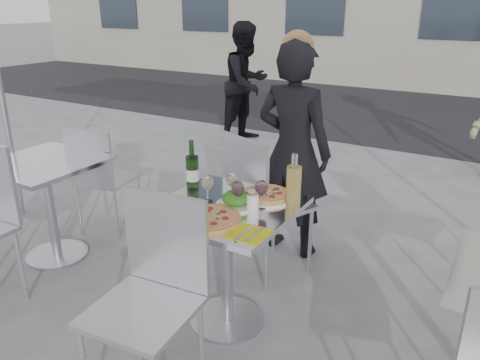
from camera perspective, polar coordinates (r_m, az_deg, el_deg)
The scene contains 21 objects.
ground at distance 2.91m, azimuth -1.58°, elevation -16.79°, with size 80.00×80.00×0.00m, color slate.
street_asphalt at distance 8.72m, azimuth 22.05°, elevation 7.53°, with size 24.00×5.00×0.00m, color black.
main_table at distance 2.62m, azimuth -1.69°, elevation -7.39°, with size 0.72×0.72×0.75m.
side_table_left at distance 3.58m, azimuth -22.43°, elevation -1.04°, with size 0.72×0.72×0.75m.
chair_far at distance 3.07m, azimuth 2.35°, elevation -1.90°, with size 0.60×0.61×1.00m.
chair_near at distance 2.22m, azimuth -10.49°, elevation -12.17°, with size 0.48×0.50×0.98m.
side_chair_lfar at distance 3.82m, azimuth -16.76°, elevation 0.88°, with size 0.48×0.49×0.90m.
woman_diner at distance 3.37m, azimuth 6.50°, elevation 3.51°, with size 0.57×0.37×1.56m, color black.
pedestrian_a at distance 6.34m, azimuth 0.79°, elevation 11.76°, with size 0.76×0.59×1.56m, color black.
pizza_near at distance 2.36m, azimuth -3.93°, elevation -4.66°, with size 0.33×0.33×0.02m.
pizza_far at distance 2.63m, azimuth 3.21°, elevation -1.82°, with size 0.31×0.31×0.03m.
salad_plate at distance 2.51m, azimuth -0.47°, elevation -2.39°, with size 0.22×0.22×0.09m.
wine_bottle at distance 2.72m, azimuth -5.83°, elevation 1.15°, with size 0.07×0.07×0.29m.
carafe at distance 2.50m, azimuth 6.55°, elevation -0.57°, with size 0.08×0.08×0.29m.
sugar_shaker at distance 2.45m, azimuth 1.54°, elevation -2.54°, with size 0.06×0.06×0.11m.
wineglass_white_a at distance 2.54m, azimuth -4.00°, elevation -0.39°, with size 0.07×0.07×0.16m.
wineglass_white_b at distance 2.57m, azimuth -0.99°, elevation -0.04°, with size 0.07×0.07×0.16m.
wineglass_red_a at distance 2.44m, azimuth -0.25°, elevation -1.22°, with size 0.07×0.07×0.16m.
wineglass_red_b at distance 2.46m, azimuth 2.62°, elevation -1.06°, with size 0.07×0.07×0.16m.
napkin_left at distance 2.49m, azimuth -10.00°, elevation -3.71°, with size 0.22×0.22×0.01m.
napkin_right at distance 2.22m, azimuth 1.08°, elevation -6.54°, with size 0.18×0.20×0.01m.
Camera 1 is at (1.24, -1.94, 1.77)m, focal length 35.00 mm.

